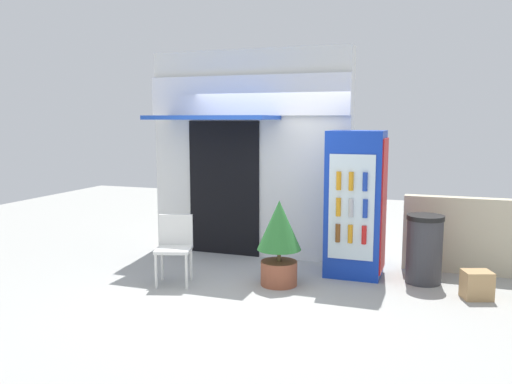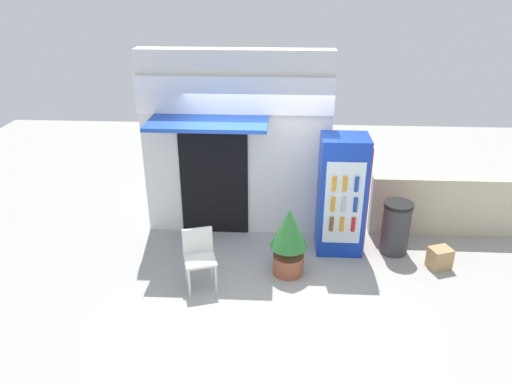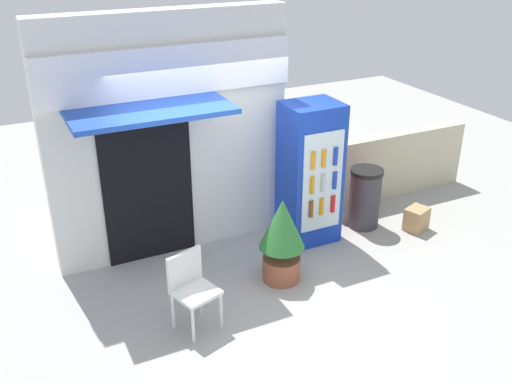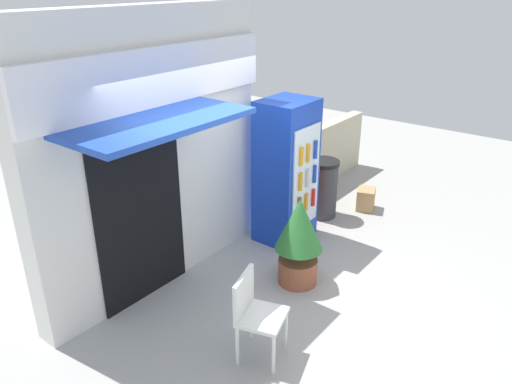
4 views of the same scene
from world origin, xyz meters
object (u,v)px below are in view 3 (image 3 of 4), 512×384
drink_cooler (311,174)px  potted_plant_near_shop (282,235)px  cardboard_box (416,219)px  plastic_chair (191,285)px  trash_bin (365,198)px

drink_cooler → potted_plant_near_shop: drink_cooler is taller
cardboard_box → plastic_chair: bearing=-170.1°
plastic_chair → potted_plant_near_shop: 1.36m
plastic_chair → trash_bin: trash_bin is taller
potted_plant_near_shop → cardboard_box: (2.37, 0.28, -0.46)m
potted_plant_near_shop → trash_bin: bearing=22.4°
drink_cooler → cardboard_box: (1.53, -0.49, -0.81)m
potted_plant_near_shop → trash_bin: 1.90m
plastic_chair → trash_bin: (3.05, 1.08, -0.07)m
potted_plant_near_shop → plastic_chair: bearing=-164.6°
drink_cooler → trash_bin: drink_cooler is taller
drink_cooler → cardboard_box: drink_cooler is taller
drink_cooler → plastic_chair: size_ratio=2.23×
plastic_chair → potted_plant_near_shop: size_ratio=0.80×
trash_bin → potted_plant_near_shop: bearing=-157.6°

